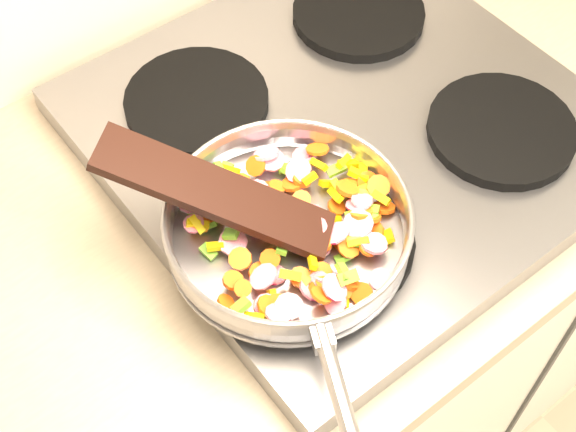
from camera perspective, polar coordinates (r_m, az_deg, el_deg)
cooktop at (r=1.07m, az=4.12°, el=6.15°), size 0.60×0.60×0.04m
grate_fl at (r=0.92m, az=3.18°, el=-1.82°), size 0.19×0.19×0.02m
grate_fr at (r=1.06m, az=14.95°, el=5.95°), size 0.19×0.19×0.02m
grate_bl at (r=1.07m, az=-6.52°, el=8.13°), size 0.19×0.19×0.02m
grate_br at (r=1.19m, az=5.04°, el=14.13°), size 0.19×0.19×0.02m
saute_pan at (r=0.89m, az=0.04°, el=-0.76°), size 0.31×0.46×0.05m
vegetable_heap at (r=0.90m, az=0.68°, el=-0.62°), size 0.25×0.25×0.05m
wooden_spatula at (r=0.87m, az=-5.17°, el=1.64°), size 0.21×0.24×0.10m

